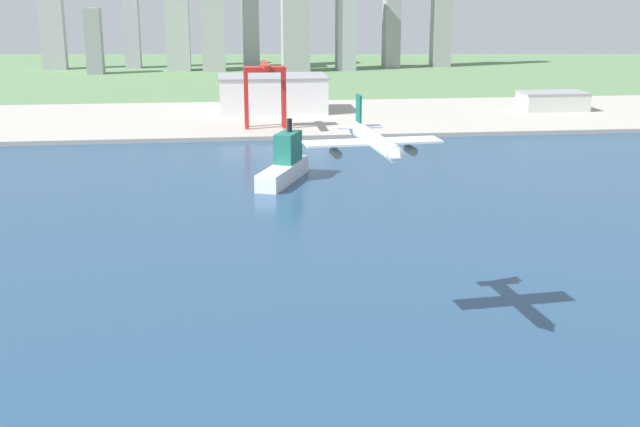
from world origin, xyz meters
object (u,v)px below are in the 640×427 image
Objects in this scene: ferry_boat at (285,164)px; warehouse_main at (273,93)px; airplane_landing at (375,141)px; port_crane_red at (265,81)px; warehouse_annex at (553,101)px.

warehouse_main is at bearing 88.20° from ferry_boat.
airplane_landing is at bearing -89.50° from warehouse_main.
port_crane_red is 0.87× the size of warehouse_annex.
port_crane_red is 65.93m from warehouse_main.
port_crane_red reaches higher than ferry_boat.
warehouse_main is (7.85, 63.74, -14.89)m from port_crane_red.
warehouse_annex is (177.25, 327.62, -37.60)m from airplane_landing.
warehouse_annex is (180.26, -15.31, -5.52)m from warehouse_main.
ferry_boat is 183.76m from warehouse_main.
ferry_boat is 250.82m from warehouse_annex.
warehouse_main is at bearing 175.15° from warehouse_annex.
ferry_boat is at bearing -137.87° from warehouse_annex.
ferry_boat reaches higher than warehouse_annex.
port_crane_red is at bearing 91.00° from ferry_boat.
ferry_boat is 0.66× the size of warehouse_main.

